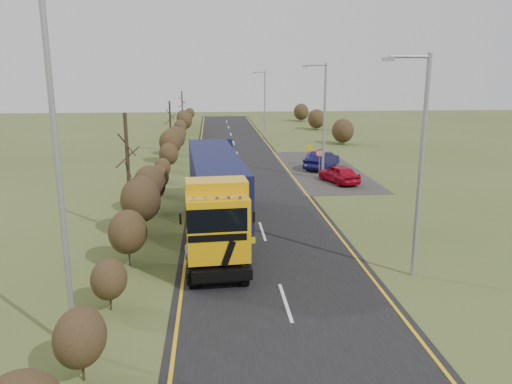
{
  "coord_description": "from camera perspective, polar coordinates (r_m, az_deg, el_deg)",
  "views": [
    {
      "loc": [
        -2.48,
        -19.98,
        7.96
      ],
      "look_at": [
        -0.3,
        4.3,
        2.01
      ],
      "focal_mm": 35.0,
      "sensor_mm": 36.0,
      "label": 1
    }
  ],
  "objects": [
    {
      "name": "car_red_hatchback",
      "position": [
        36.69,
        9.48,
        2.05
      ],
      "size": [
        2.63,
        4.16,
        1.32
      ],
      "primitive_type": "imported",
      "rotation": [
        0.0,
        0.0,
        3.44
      ],
      "color": "#A1081B",
      "rests_on": "ground"
    },
    {
      "name": "lorry",
      "position": [
        24.66,
        -4.64,
        0.23
      ],
      "size": [
        3.13,
        14.21,
        3.92
      ],
      "rotation": [
        0.0,
        0.0,
        0.07
      ],
      "color": "black",
      "rests_on": "ground"
    },
    {
      "name": "streetlight_far",
      "position": [
        66.42,
        0.94,
        10.57
      ],
      "size": [
        1.69,
        0.18,
        7.89
      ],
      "color": "gray",
      "rests_on": "ground"
    },
    {
      "name": "streetlight_near",
      "position": [
        19.83,
        18.13,
        3.63
      ],
      "size": [
        1.83,
        0.18,
        8.59
      ],
      "color": "gray",
      "rests_on": "ground"
    },
    {
      "name": "car_blue_sedan",
      "position": [
        41.77,
        7.54,
        3.62
      ],
      "size": [
        3.76,
        4.5,
        1.45
      ],
      "primitive_type": "imported",
      "rotation": [
        0.0,
        0.0,
        2.54
      ],
      "color": "#0B0935",
      "rests_on": "ground"
    },
    {
      "name": "left_pole",
      "position": [
        14.36,
        -21.6,
        1.45
      ],
      "size": [
        0.16,
        0.16,
        10.3
      ],
      "primitive_type": "cylinder",
      "color": "gray",
      "rests_on": "ground"
    },
    {
      "name": "hedgerow",
      "position": [
        28.8,
        -12.02,
        0.69
      ],
      "size": [
        2.24,
        102.04,
        6.05
      ],
      "color": "#2F2015",
      "rests_on": "ground"
    },
    {
      "name": "road",
      "position": [
        31.12,
        -0.39,
        -1.09
      ],
      "size": [
        8.0,
        120.0,
        0.02
      ],
      "primitive_type": "cube",
      "color": "black",
      "rests_on": "ground"
    },
    {
      "name": "warning_board",
      "position": [
        42.74,
        6.12,
        4.52
      ],
      "size": [
        0.74,
        0.11,
        1.95
      ],
      "color": "gray",
      "rests_on": "ground"
    },
    {
      "name": "speed_sign",
      "position": [
        37.86,
        7.28,
        3.87
      ],
      "size": [
        0.62,
        0.1,
        2.24
      ],
      "color": "gray",
      "rests_on": "ground"
    },
    {
      "name": "lane_markings",
      "position": [
        30.82,
        -0.35,
        -1.2
      ],
      "size": [
        7.52,
        116.0,
        0.01
      ],
      "color": "gold",
      "rests_on": "road"
    },
    {
      "name": "layby",
      "position": [
        41.74,
        7.4,
        2.62
      ],
      "size": [
        6.0,
        18.0,
        0.02
      ],
      "primitive_type": "cube",
      "color": "#2B2926",
      "rests_on": "ground"
    },
    {
      "name": "ground",
      "position": [
        21.65,
        1.82,
        -7.86
      ],
      "size": [
        160.0,
        160.0,
        0.0
      ],
      "primitive_type": "plane",
      "color": "#424E21",
      "rests_on": "ground"
    },
    {
      "name": "streetlight_mid",
      "position": [
        37.22,
        7.67,
        8.51
      ],
      "size": [
        1.81,
        0.18,
        8.49
      ],
      "color": "gray",
      "rests_on": "ground"
    }
  ]
}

